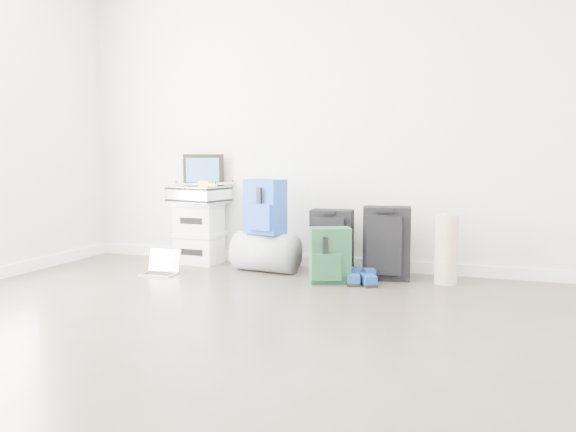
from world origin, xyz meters
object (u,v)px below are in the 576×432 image
at_px(briefcase, 199,194).
at_px(laptop, 161,268).
at_px(duffel_bag, 266,252).
at_px(large_suitcase, 331,242).
at_px(boxes_stack, 199,232).
at_px(carry_on, 386,243).

bearing_deg(briefcase, laptop, -83.24).
bearing_deg(laptop, duffel_bag, 24.89).
bearing_deg(large_suitcase, boxes_stack, 170.47).
xyz_separation_m(large_suitcase, laptop, (-1.36, -0.50, -0.22)).
distance_m(briefcase, large_suitcase, 1.36).
height_order(duffel_bag, large_suitcase, large_suitcase).
xyz_separation_m(duffel_bag, carry_on, (1.04, 0.02, 0.13)).
xyz_separation_m(duffel_bag, large_suitcase, (0.56, 0.09, 0.11)).
distance_m(boxes_stack, large_suitcase, 1.30).
relative_size(large_suitcase, carry_on, 0.92).
relative_size(duffel_bag, laptop, 1.84).
bearing_deg(briefcase, carry_on, 8.00).
distance_m(large_suitcase, laptop, 1.47).
relative_size(boxes_stack, duffel_bag, 1.06).
distance_m(boxes_stack, briefcase, 0.36).
relative_size(boxes_stack, large_suitcase, 1.05).
relative_size(boxes_stack, laptop, 1.94).
height_order(boxes_stack, large_suitcase, boxes_stack).
bearing_deg(laptop, large_suitcase, 17.96).
bearing_deg(large_suitcase, laptop, -165.98).
bearing_deg(boxes_stack, carry_on, -2.55).
bearing_deg(laptop, boxes_stack, 81.85).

